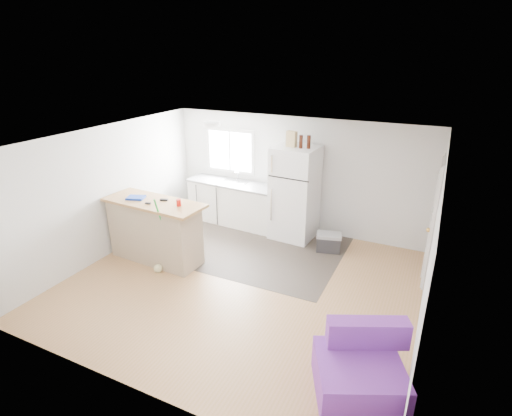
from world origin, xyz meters
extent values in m
cube|color=#AD7E48|center=(0.00, 0.00, -0.01)|extent=(5.50, 5.00, 0.01)
cube|color=white|center=(0.00, 0.00, 2.40)|extent=(5.50, 5.00, 0.01)
cube|color=silver|center=(0.00, 2.50, 1.20)|extent=(5.50, 0.01, 2.40)
cube|color=silver|center=(0.00, -2.50, 1.20)|extent=(5.50, 0.01, 2.40)
cube|color=silver|center=(-2.75, 0.00, 1.20)|extent=(0.01, 5.00, 2.40)
cube|color=silver|center=(2.75, 0.00, 1.20)|extent=(0.01, 5.00, 2.40)
cube|color=#382F2A|center=(-0.73, 1.25, 0.00)|extent=(4.05, 2.50, 0.00)
cube|color=white|center=(-1.55, 2.49, 1.55)|extent=(1.18, 0.04, 0.98)
cube|color=white|center=(-1.55, 2.47, 1.55)|extent=(1.05, 0.01, 0.85)
cube|color=white|center=(-1.55, 2.46, 1.55)|extent=(0.03, 0.02, 0.85)
cube|color=white|center=(2.72, 1.55, 1.01)|extent=(0.05, 0.82, 2.03)
cube|color=white|center=(2.73, 1.55, 1.02)|extent=(0.03, 0.92, 2.10)
sphere|color=gold|center=(2.67, 1.23, 1.00)|extent=(0.07, 0.07, 0.07)
cylinder|color=white|center=(-1.20, 1.20, 2.36)|extent=(0.30, 0.30, 0.07)
cube|color=white|center=(-1.31, 2.17, 0.45)|extent=(2.08, 0.74, 0.90)
cube|color=slate|center=(-1.31, 2.17, 0.92)|extent=(2.15, 0.79, 0.04)
cube|color=silver|center=(-1.31, 2.14, 0.92)|extent=(0.59, 0.47, 0.06)
cube|color=tan|center=(-1.80, 0.08, 0.55)|extent=(1.74, 0.70, 1.10)
cube|color=tan|center=(-1.76, 0.08, 1.12)|extent=(1.91, 0.82, 0.05)
cube|color=white|center=(0.13, 2.09, 0.95)|extent=(0.88, 0.83, 1.89)
cube|color=black|center=(0.13, 1.70, 1.36)|extent=(0.83, 0.06, 0.02)
cube|color=silver|center=(-0.20, 1.69, 1.61)|extent=(0.03, 0.02, 0.34)
cube|color=silver|center=(-0.20, 1.69, 0.78)|extent=(0.03, 0.02, 0.66)
cube|color=#2B2B2E|center=(0.97, 1.77, 0.15)|extent=(0.51, 0.40, 0.30)
cube|color=gray|center=(0.97, 1.77, 0.33)|extent=(0.53, 0.42, 0.06)
cube|color=purple|center=(2.23, -1.46, 0.22)|extent=(1.21, 1.18, 0.44)
cube|color=purple|center=(2.23, -1.14, 0.60)|extent=(0.94, 0.58, 0.33)
cube|color=silver|center=(-1.25, -0.16, 0.14)|extent=(0.16, 0.12, 0.28)
cylinder|color=#1722A5|center=(-1.25, -0.16, 0.30)|extent=(0.06, 0.06, 0.05)
cylinder|color=green|center=(-1.36, -0.17, 0.71)|extent=(0.12, 0.36, 1.34)
sphere|color=beige|center=(-1.49, -0.30, 0.07)|extent=(0.15, 0.15, 0.15)
cylinder|color=red|center=(-1.23, 0.09, 1.21)|extent=(0.09, 0.09, 0.12)
cube|color=#1336B2|center=(-2.14, 0.05, 1.17)|extent=(0.36, 0.31, 0.04)
cube|color=black|center=(-1.62, 0.18, 1.16)|extent=(0.15, 0.09, 0.03)
cube|color=black|center=(-1.76, -0.07, 1.16)|extent=(0.11, 0.07, 0.03)
cube|color=tan|center=(0.04, 2.04, 2.04)|extent=(0.22, 0.14, 0.30)
cylinder|color=#3A160A|center=(0.25, 2.00, 2.02)|extent=(0.09, 0.09, 0.25)
cylinder|color=#3A160A|center=(0.39, 2.04, 2.02)|extent=(0.09, 0.09, 0.25)
camera|label=1|loc=(2.69, -5.05, 3.62)|focal=28.00mm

